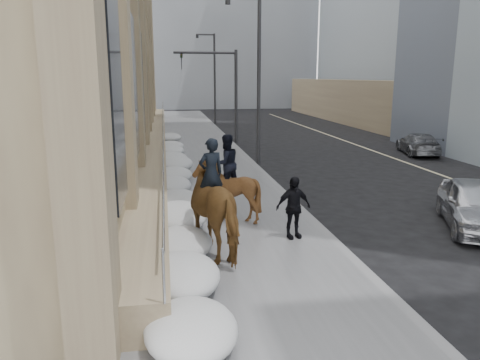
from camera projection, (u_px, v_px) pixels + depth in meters
name	position (u px, v px, depth m)	size (l,w,h in m)	color
ground	(254.00, 291.00, 9.66)	(140.00, 140.00, 0.00)	black
sidewalk	(208.00, 182.00, 19.28)	(5.00, 80.00, 0.12)	#58585A
curb	(270.00, 180.00, 19.69)	(0.24, 80.00, 0.12)	slate
lane_line	(442.00, 175.00, 20.93)	(0.15, 70.00, 0.01)	#BFB78C
bg_building_mid	(202.00, 5.00, 65.05)	(30.00, 12.00, 28.00)	slate
bg_building_far	(135.00, 40.00, 75.93)	(24.00, 12.00, 20.00)	gray
streetlight_mid	(256.00, 71.00, 22.58)	(1.71, 0.24, 8.00)	#2D2D30
streetlight_far	(213.00, 73.00, 41.85)	(1.71, 0.24, 8.00)	#2D2D30
traffic_signal	(222.00, 81.00, 30.31)	(4.10, 0.22, 6.00)	#2D2D30
snow_bank	(174.00, 184.00, 17.15)	(1.70, 18.10, 0.76)	silver
mounted_horse_left	(221.00, 205.00, 11.28)	(2.04, 2.94, 2.79)	#56391A
mounted_horse_right	(226.00, 186.00, 13.79)	(2.00, 2.10, 2.58)	#482C14
pedestrian	(293.00, 207.00, 12.36)	(0.98, 0.41, 1.67)	black
car_silver	(475.00, 205.00, 13.52)	(1.68, 4.17, 1.42)	#B8BAC1
car_grey	(418.00, 144.00, 26.45)	(1.69, 4.16, 1.21)	slate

